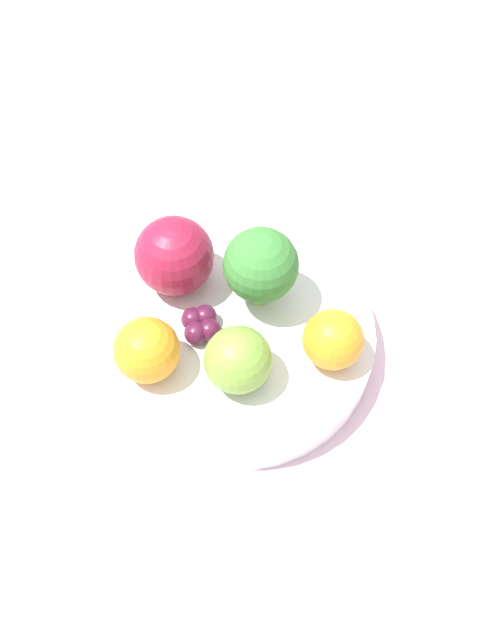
% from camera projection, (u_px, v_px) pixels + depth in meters
% --- Properties ---
extents(ground_plane, '(6.00, 6.00, 0.00)m').
position_uv_depth(ground_plane, '(240.00, 357.00, 0.53)').
color(ground_plane, gray).
extents(table_surface, '(1.20, 1.20, 0.02)m').
position_uv_depth(table_surface, '(240.00, 351.00, 0.53)').
color(table_surface, silver).
rests_on(table_surface, ground_plane).
extents(bowl, '(0.21, 0.21, 0.03)m').
position_uv_depth(bowl, '(240.00, 336.00, 0.50)').
color(bowl, white).
rests_on(bowl, table_surface).
extents(broccoli, '(0.06, 0.06, 0.07)m').
position_uv_depth(broccoli, '(263.00, 267.00, 0.47)').
color(broccoli, '#8CB76B').
rests_on(broccoli, bowl).
extents(apple_red, '(0.05, 0.05, 0.05)m').
position_uv_depth(apple_red, '(238.00, 360.00, 0.45)').
color(apple_red, olive).
rests_on(apple_red, bowl).
extents(apple_green, '(0.06, 0.06, 0.06)m').
position_uv_depth(apple_green, '(174.00, 256.00, 0.49)').
color(apple_green, maroon).
rests_on(apple_green, bowl).
extents(orange_front, '(0.05, 0.05, 0.05)m').
position_uv_depth(orange_front, '(147.00, 350.00, 0.45)').
color(orange_front, orange).
rests_on(orange_front, bowl).
extents(orange_back, '(0.05, 0.05, 0.05)m').
position_uv_depth(orange_back, '(333.00, 340.00, 0.46)').
color(orange_back, orange).
rests_on(orange_back, bowl).
extents(grape_cluster, '(0.04, 0.04, 0.02)m').
position_uv_depth(grape_cluster, '(201.00, 325.00, 0.48)').
color(grape_cluster, '#47142D').
rests_on(grape_cluster, bowl).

